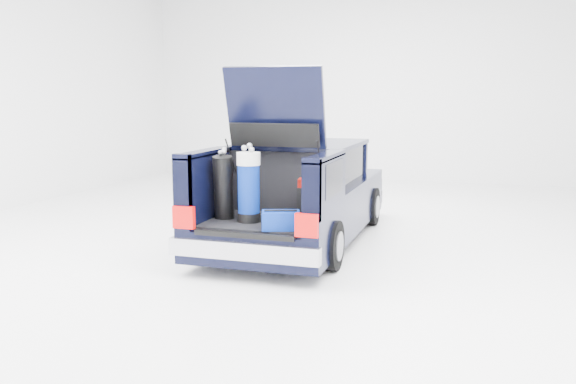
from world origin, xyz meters
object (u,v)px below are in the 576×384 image
(black_golf_bag, at_px, (223,187))
(blue_golf_bag, at_px, (249,186))
(red_suitcase, at_px, (311,198))
(blue_duffel, at_px, (281,220))
(car, at_px, (300,195))

(black_golf_bag, xyz_separation_m, blue_golf_bag, (0.36, -0.06, 0.03))
(black_golf_bag, relative_size, blue_golf_bag, 0.93)
(black_golf_bag, distance_m, blue_golf_bag, 0.36)
(red_suitcase, distance_m, black_golf_bag, 1.10)
(blue_duffel, bearing_deg, black_golf_bag, 138.83)
(car, xyz_separation_m, black_golf_bag, (-0.50, -1.66, 0.32))
(car, distance_m, blue_golf_bag, 1.76)
(red_suitcase, bearing_deg, blue_golf_bag, -151.94)
(black_golf_bag, bearing_deg, red_suitcase, 9.73)
(blue_golf_bag, distance_m, blue_duffel, 0.66)
(blue_duffel, bearing_deg, car, 81.04)
(black_golf_bag, bearing_deg, car, 60.06)
(car, distance_m, blue_duffel, 2.04)
(car, height_order, blue_golf_bag, car)
(black_golf_bag, relative_size, blue_duffel, 1.78)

